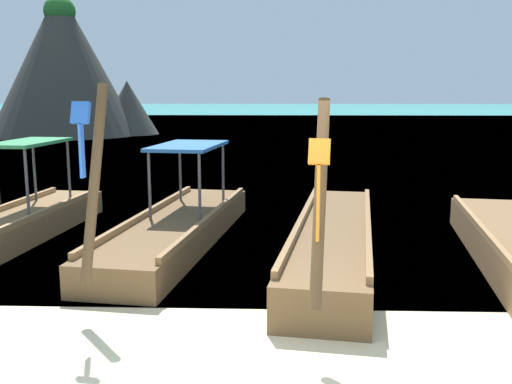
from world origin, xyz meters
name	(u,v)px	position (x,y,z in m)	size (l,w,h in m)	color
sea_water	(273,114)	(0.00, 61.88, 0.00)	(120.00, 120.00, 0.00)	#2DB29E
longtail_boat_pink_ribbon	(14,225)	(-4.25, 4.86, 0.31)	(1.52, 5.68, 2.76)	brown
longtail_boat_blue_ribbon	(178,227)	(-1.38, 4.85, 0.30)	(2.02, 6.42, 2.69)	brown
longtail_boat_orange_ribbon	(334,240)	(1.21, 4.05, 0.29)	(2.01, 6.75, 2.53)	brown
karst_rock	(67,65)	(-12.19, 29.69, 4.15)	(9.80, 8.71, 8.58)	#383833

